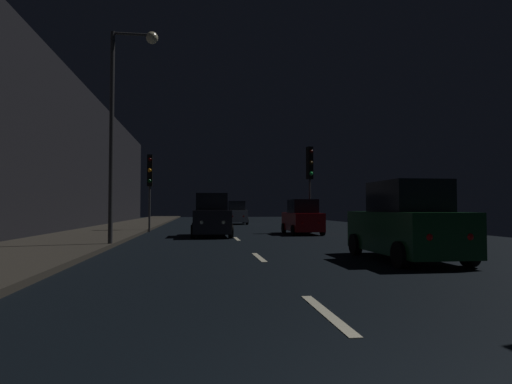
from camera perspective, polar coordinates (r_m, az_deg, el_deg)
The scene contains 11 objects.
ground at distance 27.16m, azimuth -3.98°, elevation -5.20°, with size 26.34×84.00×0.02m, color black.
sidewalk_left at distance 27.61m, azimuth -18.63°, elevation -4.86°, with size 4.40×84.00×0.15m, color #38332B.
building_facade_left at distance 25.07m, azimuth -25.92°, elevation 5.61°, with size 0.80×63.00×9.44m, color black.
lane_centerline at distance 18.32m, azimuth -2.24°, elevation -6.60°, with size 0.16×24.48×0.01m.
traffic_light_far_right at distance 24.99m, azimuth 7.25°, elevation 2.96°, with size 0.38×0.49×5.01m.
traffic_light_far_left at distance 26.12m, azimuth -14.08°, elevation 2.08°, with size 0.32×0.47×4.62m.
streetlamp_overhead at distance 16.43m, azimuth -17.30°, elevation 11.13°, with size 1.70×0.44×7.91m.
car_approaching_headlights at distance 21.48m, azimuth -6.04°, elevation -3.33°, with size 1.98×4.28×2.16m.
car_parked_right_near at distance 12.24m, azimuth 19.52°, elevation -4.09°, with size 1.97×4.26×2.15m.
car_distant_taillights at distance 37.75m, azimuth -2.70°, elevation -2.92°, with size 1.88×4.06×2.05m.
car_parked_right_far at distance 23.36m, azimuth 6.23°, elevation -3.53°, with size 1.73×3.76×1.89m.
Camera 1 is at (-1.69, -2.57, 1.41)m, focal length 29.76 mm.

